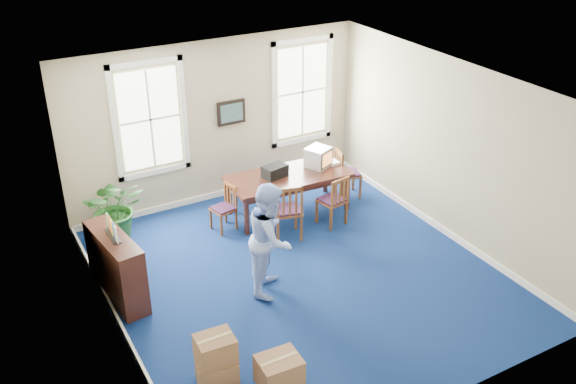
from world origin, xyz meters
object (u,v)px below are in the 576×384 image
crt_tv (318,157)px  chair_near_left (287,209)px  man (271,238)px  cardboard_boxes (227,350)px  conference_table (289,193)px  potted_plant (115,208)px  credenza (117,267)px

crt_tv → chair_near_left: (-1.16, -0.84, -0.43)m
man → cardboard_boxes: man is taller
conference_table → crt_tv: size_ratio=5.04×
potted_plant → conference_table: bearing=-12.1°
chair_near_left → cardboard_boxes: size_ratio=0.79×
credenza → man: bearing=-30.5°
crt_tv → chair_near_left: 1.50m
potted_plant → cardboard_boxes: 4.16m
crt_tv → credenza: size_ratio=0.33×
man → credenza: 2.40m
potted_plant → cardboard_boxes: potted_plant is taller
chair_near_left → conference_table: bearing=-104.4°
chair_near_left → potted_plant: size_ratio=0.93×
potted_plant → crt_tv: bearing=-9.2°
conference_table → cardboard_boxes: (-2.87, -3.47, 0.00)m
conference_table → potted_plant: potted_plant is taller
crt_tv → potted_plant: size_ratio=0.39×
conference_table → potted_plant: 3.22m
conference_table → cardboard_boxes: bearing=-126.7°
man → credenza: bearing=103.7°
chair_near_left → potted_plant: (-2.67, 1.47, 0.04)m
credenza → cardboard_boxes: size_ratio=1.00×
cardboard_boxes → credenza: bearing=108.0°
crt_tv → potted_plant: potted_plant is taller
chair_near_left → cardboard_boxes: chair_near_left is taller
man → cardboard_boxes: 2.08m
cardboard_boxes → chair_near_left: bearing=48.3°
man → cardboard_boxes: bearing=172.3°
man → potted_plant: bearing=68.7°
crt_tv → cardboard_boxes: bearing=-159.8°
cardboard_boxes → man: bearing=45.5°
conference_table → cardboard_boxes: size_ratio=1.66×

